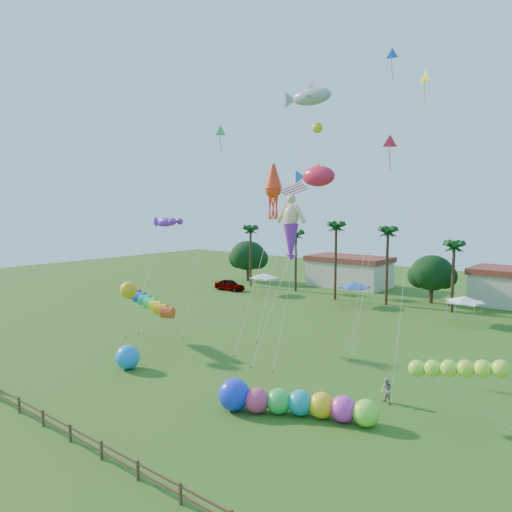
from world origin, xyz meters
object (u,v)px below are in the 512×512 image
Objects in this scene: car_a at (230,285)px; caterpillar_inflatable at (290,402)px; blue_ball at (128,357)px; spectator_b at (387,391)px.

caterpillar_inflatable is (33.35, -30.66, 0.03)m from car_a.
spectator_b is at bearing 19.64° from blue_ball.
spectator_b is 6.75m from caterpillar_inflatable.
car_a is 0.50× the size of caterpillar_inflatable.
car_a is at bearing 169.87° from spectator_b.
spectator_b is 0.17× the size of caterpillar_inflatable.
car_a is 2.90× the size of spectator_b.
caterpillar_inflatable reaches higher than blue_ball.
blue_ball is (18.31, -31.73, 0.14)m from car_a.
blue_ball reaches higher than car_a.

